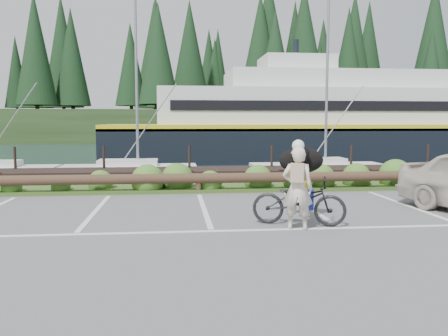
{
  "coord_description": "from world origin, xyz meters",
  "views": [
    {
      "loc": [
        -0.71,
        -9.47,
        2.14
      ],
      "look_at": [
        0.4,
        1.06,
        1.1
      ],
      "focal_mm": 38.0,
      "sensor_mm": 36.0,
      "label": 1
    }
  ],
  "objects": [
    {
      "name": "cyclist",
      "position": [
        1.7,
        -0.43,
        0.83
      ],
      "size": [
        0.7,
        0.57,
        1.65
      ],
      "primitive_type": "imported",
      "rotation": [
        0.0,
        0.0,
        2.81
      ],
      "color": "beige",
      "rests_on": "ground"
    },
    {
      "name": "vegetation_strip",
      "position": [
        0.0,
        5.3,
        0.05
      ],
      "size": [
        34.0,
        1.6,
        0.1
      ],
      "primitive_type": "cube",
      "color": "#3D5B21",
      "rests_on": "ground"
    },
    {
      "name": "bicycle",
      "position": [
        1.84,
        -0.01,
        0.51
      ],
      "size": [
        2.04,
        1.26,
        1.01
      ],
      "primitive_type": "imported",
      "rotation": [
        0.0,
        0.0,
        1.24
      ],
      "color": "black",
      "rests_on": "ground"
    },
    {
      "name": "dog",
      "position": [
        2.04,
        0.58,
        1.3
      ],
      "size": [
        0.77,
        1.09,
        0.57
      ],
      "primitive_type": "ellipsoid",
      "rotation": [
        0.0,
        0.0,
        1.24
      ],
      "color": "black",
      "rests_on": "bicycle"
    },
    {
      "name": "log_rail",
      "position": [
        0.0,
        4.6,
        0.0
      ],
      "size": [
        32.0,
        0.3,
        0.6
      ],
      "primitive_type": null,
      "color": "#443021",
      "rests_on": "ground"
    },
    {
      "name": "harbor_backdrop",
      "position": [
        0.39,
        78.47,
        -0.0
      ],
      "size": [
        170.0,
        160.0,
        30.0
      ],
      "color": "#162C36",
      "rests_on": "ground"
    },
    {
      "name": "ground",
      "position": [
        0.0,
        0.0,
        0.0
      ],
      "size": [
        72.0,
        72.0,
        0.0
      ],
      "primitive_type": "plane",
      "color": "#555558"
    }
  ]
}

